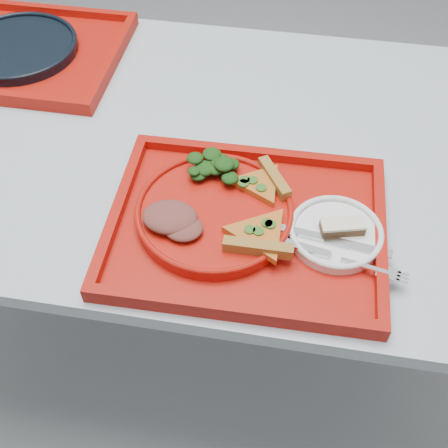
{
  "coord_description": "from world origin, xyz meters",
  "views": [
    {
      "loc": [
        0.25,
        -0.8,
        1.48
      ],
      "look_at": [
        0.16,
        -0.23,
        0.78
      ],
      "focal_mm": 45.0,
      "sensor_mm": 36.0,
      "label": 1
    }
  ],
  "objects_px": {
    "tray_main": "(246,228)",
    "dessert_bar": "(342,227)",
    "navy_plate": "(18,48)",
    "dinner_plate": "(214,214)",
    "tray_far": "(20,54)"
  },
  "relations": [
    {
      "from": "tray_main",
      "to": "navy_plate",
      "type": "distance_m",
      "value": 0.7
    },
    {
      "from": "dessert_bar",
      "to": "dinner_plate",
      "type": "bearing_deg",
      "value": 163.99
    },
    {
      "from": "tray_main",
      "to": "dinner_plate",
      "type": "xyz_separation_m",
      "value": [
        -0.05,
        0.01,
        0.02
      ]
    },
    {
      "from": "tray_far",
      "to": "navy_plate",
      "type": "bearing_deg",
      "value": 0.0
    },
    {
      "from": "tray_main",
      "to": "navy_plate",
      "type": "xyz_separation_m",
      "value": [
        -0.57,
        0.41,
        0.01
      ]
    },
    {
      "from": "tray_far",
      "to": "dinner_plate",
      "type": "height_order",
      "value": "dinner_plate"
    },
    {
      "from": "dinner_plate",
      "to": "dessert_bar",
      "type": "bearing_deg",
      "value": -1.57
    },
    {
      "from": "tray_main",
      "to": "tray_far",
      "type": "distance_m",
      "value": 0.7
    },
    {
      "from": "tray_far",
      "to": "navy_plate",
      "type": "relative_size",
      "value": 1.73
    },
    {
      "from": "tray_main",
      "to": "dinner_plate",
      "type": "bearing_deg",
      "value": 168.67
    },
    {
      "from": "tray_main",
      "to": "dessert_bar",
      "type": "relative_size",
      "value": 6.08
    },
    {
      "from": "dinner_plate",
      "to": "dessert_bar",
      "type": "xyz_separation_m",
      "value": [
        0.21,
        -0.01,
        0.01
      ]
    },
    {
      "from": "dinner_plate",
      "to": "navy_plate",
      "type": "xyz_separation_m",
      "value": [
        -0.51,
        0.4,
        -0.0
      ]
    },
    {
      "from": "tray_main",
      "to": "dinner_plate",
      "type": "relative_size",
      "value": 1.73
    },
    {
      "from": "tray_far",
      "to": "dessert_bar",
      "type": "distance_m",
      "value": 0.83
    }
  ]
}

